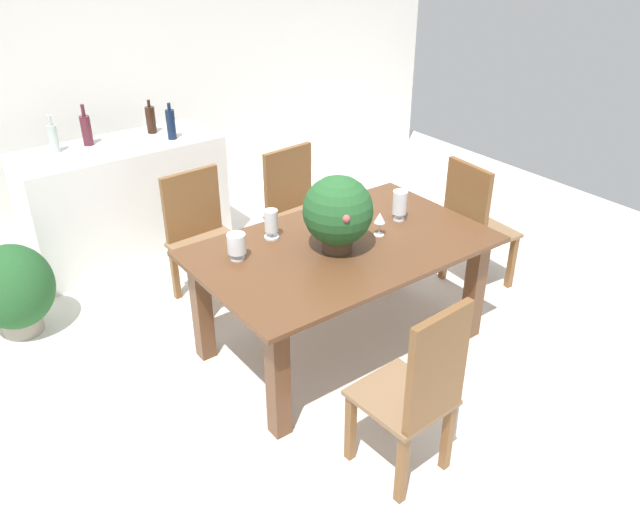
# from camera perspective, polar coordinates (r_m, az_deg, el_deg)

# --- Properties ---
(ground_plane) EXTENTS (7.04, 7.04, 0.00)m
(ground_plane) POSITION_cam_1_polar(r_m,az_deg,el_deg) (4.37, 0.57, -6.80)
(ground_plane) COLOR silver
(back_wall) EXTENTS (6.40, 0.10, 2.60)m
(back_wall) POSITION_cam_1_polar(r_m,az_deg,el_deg) (5.96, -15.32, 15.87)
(back_wall) COLOR white
(back_wall) RESTS_ON ground
(dining_table) EXTENTS (1.77, 1.10, 0.74)m
(dining_table) POSITION_cam_1_polar(r_m,az_deg,el_deg) (3.94, 1.98, -0.71)
(dining_table) COLOR brown
(dining_table) RESTS_ON ground
(chair_far_left) EXTENTS (0.49, 0.50, 0.93)m
(chair_far_left) POSITION_cam_1_polar(r_m,az_deg,el_deg) (4.60, -10.42, 2.16)
(chair_far_left) COLOR brown
(chair_far_left) RESTS_ON ground
(chair_near_left) EXTENTS (0.43, 0.45, 1.03)m
(chair_near_left) POSITION_cam_1_polar(r_m,az_deg,el_deg) (3.10, 8.77, -11.66)
(chair_near_left) COLOR brown
(chair_near_left) RESTS_ON ground
(chair_foot_end) EXTENTS (0.44, 0.47, 0.99)m
(chair_foot_end) POSITION_cam_1_polar(r_m,az_deg,el_deg) (4.74, 13.43, 3.00)
(chair_foot_end) COLOR brown
(chair_foot_end) RESTS_ON ground
(chair_far_right) EXTENTS (0.50, 0.44, 0.94)m
(chair_far_right) POSITION_cam_1_polar(r_m,az_deg,el_deg) (4.94, -2.16, 4.72)
(chair_far_right) COLOR brown
(chair_far_right) RESTS_ON ground
(flower_centerpiece) EXTENTS (0.41, 0.41, 0.46)m
(flower_centerpiece) POSITION_cam_1_polar(r_m,az_deg,el_deg) (3.70, 1.60, 3.93)
(flower_centerpiece) COLOR #4C3828
(flower_centerpiece) RESTS_ON dining_table
(crystal_vase_left) EXTENTS (0.09, 0.09, 0.18)m
(crystal_vase_left) POSITION_cam_1_polar(r_m,az_deg,el_deg) (3.91, -4.35, 3.00)
(crystal_vase_left) COLOR silver
(crystal_vase_left) RESTS_ON dining_table
(crystal_vase_center_near) EXTENTS (0.09, 0.09, 0.20)m
(crystal_vase_center_near) POSITION_cam_1_polar(r_m,az_deg,el_deg) (4.15, 7.09, 4.66)
(crystal_vase_center_near) COLOR silver
(crystal_vase_center_near) RESTS_ON dining_table
(crystal_vase_right) EXTENTS (0.11, 0.11, 0.16)m
(crystal_vase_right) POSITION_cam_1_polar(r_m,az_deg,el_deg) (3.70, -7.41, 1.03)
(crystal_vase_right) COLOR silver
(crystal_vase_right) RESTS_ON dining_table
(wine_glass) EXTENTS (0.07, 0.07, 0.15)m
(wine_glass) POSITION_cam_1_polar(r_m,az_deg,el_deg) (3.94, 5.31, 3.31)
(wine_glass) COLOR silver
(wine_glass) RESTS_ON dining_table
(kitchen_counter) EXTENTS (1.53, 0.63, 0.93)m
(kitchen_counter) POSITION_cam_1_polar(r_m,az_deg,el_deg) (5.35, -16.87, 4.69)
(kitchen_counter) COLOR silver
(kitchen_counter) RESTS_ON ground
(wine_bottle_green) EXTENTS (0.07, 0.07, 0.28)m
(wine_bottle_green) POSITION_cam_1_polar(r_m,az_deg,el_deg) (5.18, -13.09, 11.34)
(wine_bottle_green) COLOR #0F1E38
(wine_bottle_green) RESTS_ON kitchen_counter
(wine_bottle_clear) EXTENTS (0.08, 0.08, 0.26)m
(wine_bottle_clear) POSITION_cam_1_polar(r_m,az_deg,el_deg) (5.37, -14.78, 11.63)
(wine_bottle_clear) COLOR black
(wine_bottle_clear) RESTS_ON kitchen_counter
(wine_bottle_amber) EXTENTS (0.08, 0.08, 0.31)m
(wine_bottle_amber) POSITION_cam_1_polar(r_m,az_deg,el_deg) (5.22, -20.01, 10.49)
(wine_bottle_amber) COLOR #511E28
(wine_bottle_amber) RESTS_ON kitchen_counter
(wine_bottle_dark) EXTENTS (0.07, 0.07, 0.28)m
(wine_bottle_dark) POSITION_cam_1_polar(r_m,az_deg,el_deg) (5.15, -22.57, 9.64)
(wine_bottle_dark) COLOR #B2BFB7
(wine_bottle_dark) RESTS_ON kitchen_counter
(potted_plant_floor) EXTENTS (0.52, 0.52, 0.64)m
(potted_plant_floor) POSITION_cam_1_polar(r_m,az_deg,el_deg) (4.65, -25.54, -2.65)
(potted_plant_floor) COLOR #9E9384
(potted_plant_floor) RESTS_ON ground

